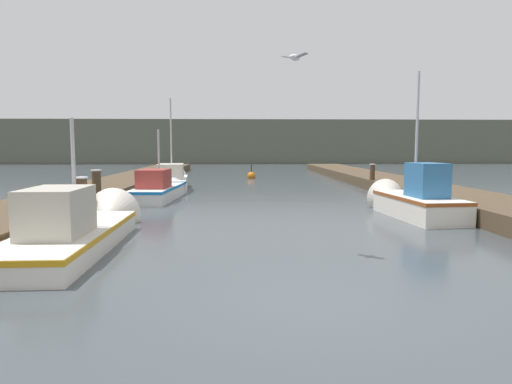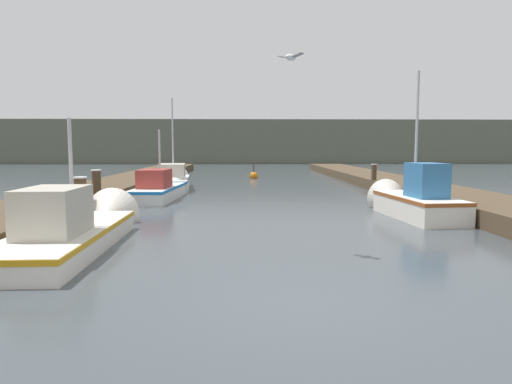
% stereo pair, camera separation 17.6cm
% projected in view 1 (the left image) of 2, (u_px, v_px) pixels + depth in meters
% --- Properties ---
extents(ground_plane, '(200.00, 200.00, 0.00)m').
position_uv_depth(ground_plane, '(310.00, 307.00, 6.12)').
color(ground_plane, '#3D4449').
extents(dock_left, '(2.85, 40.00, 0.52)m').
position_uv_depth(dock_left, '(116.00, 186.00, 21.74)').
color(dock_left, '#4C3D2B').
rests_on(dock_left, ground_plane).
extents(dock_right, '(2.85, 40.00, 0.52)m').
position_uv_depth(dock_right, '(397.00, 185.00, 22.26)').
color(dock_right, '#4C3D2B').
rests_on(dock_right, ground_plane).
extents(distant_shore_ridge, '(120.00, 16.00, 5.32)m').
position_uv_depth(distant_shore_ridge, '(245.00, 142.00, 62.16)').
color(distant_shore_ridge, '#565B4C').
rests_on(distant_shore_ridge, ground_plane).
extents(fishing_boat_0, '(1.72, 6.17, 3.27)m').
position_uv_depth(fishing_boat_0, '(81.00, 227.00, 10.04)').
color(fishing_boat_0, silver).
rests_on(fishing_boat_0, ground_plane).
extents(fishing_boat_1, '(1.73, 4.47, 4.71)m').
position_uv_depth(fishing_boat_1, '(413.00, 200.00, 14.03)').
color(fishing_boat_1, silver).
rests_on(fishing_boat_1, ground_plane).
extents(fishing_boat_2, '(1.68, 5.39, 3.20)m').
position_uv_depth(fishing_boat_2, '(161.00, 189.00, 18.82)').
color(fishing_boat_2, silver).
rests_on(fishing_boat_2, ground_plane).
extents(fishing_boat_3, '(2.06, 6.12, 4.95)m').
position_uv_depth(fishing_boat_3, '(172.00, 180.00, 23.38)').
color(fishing_boat_3, silver).
rests_on(fishing_boat_3, ground_plane).
extents(mooring_piling_0, '(0.28, 0.28, 1.30)m').
position_uv_depth(mooring_piling_0, '(372.00, 177.00, 21.97)').
color(mooring_piling_0, '#473523').
rests_on(mooring_piling_0, ground_plane).
extents(mooring_piling_1, '(0.37, 0.37, 1.32)m').
position_uv_depth(mooring_piling_1, '(82.00, 201.00, 12.54)').
color(mooring_piling_1, '#473523').
rests_on(mooring_piling_1, ground_plane).
extents(mooring_piling_2, '(0.32, 0.32, 1.41)m').
position_uv_depth(mooring_piling_2, '(97.00, 192.00, 14.43)').
color(mooring_piling_2, '#473523').
rests_on(mooring_piling_2, ground_plane).
extents(mooring_piling_3, '(0.25, 0.25, 0.97)m').
position_uv_depth(mooring_piling_3, '(165.00, 174.00, 26.86)').
color(mooring_piling_3, '#473523').
rests_on(mooring_piling_3, ground_plane).
extents(channel_buoy, '(0.56, 0.56, 1.06)m').
position_uv_depth(channel_buoy, '(251.00, 176.00, 30.55)').
color(channel_buoy, '#BF6513').
rests_on(channel_buoy, ground_plane).
extents(seagull_lead, '(0.49, 0.45, 0.12)m').
position_uv_depth(seagull_lead, '(295.00, 57.00, 8.81)').
color(seagull_lead, white).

